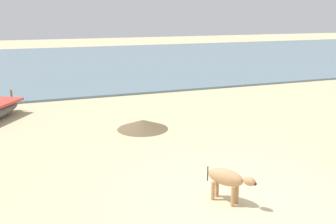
% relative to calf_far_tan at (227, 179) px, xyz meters
% --- Properties ---
extents(ground, '(80.00, 80.00, 0.00)m').
position_rel_calf_far_tan_xyz_m(ground, '(0.25, 0.04, -0.40)').
color(ground, '#CCB789').
extents(sea_water, '(60.00, 20.00, 0.08)m').
position_rel_calf_far_tan_xyz_m(sea_water, '(0.25, 18.28, -0.36)').
color(sea_water, slate).
rests_on(sea_water, ground).
extents(calf_far_tan, '(0.59, 0.79, 0.56)m').
position_rel_calf_far_tan_xyz_m(calf_far_tan, '(0.00, 0.00, 0.00)').
color(calf_far_tan, tan).
rests_on(calf_far_tan, ground).
extents(debris_pile_1, '(1.50, 1.50, 0.25)m').
position_rel_calf_far_tan_xyz_m(debris_pile_1, '(-0.13, 4.19, -0.28)').
color(debris_pile_1, brown).
rests_on(debris_pile_1, ground).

